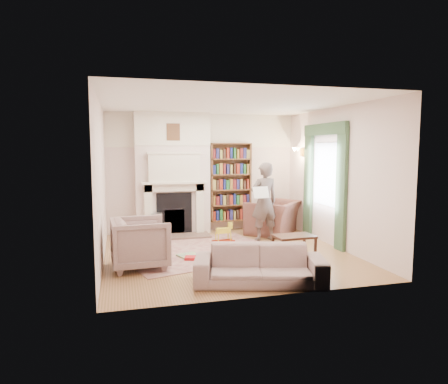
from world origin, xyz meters
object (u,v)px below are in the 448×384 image
object	(u,v)px
sofa	(260,265)
rocking_horse	(223,233)
armchair_left	(140,243)
coffee_table	(294,248)
armchair_reading	(273,217)
man_reading	(264,202)
paraffin_heater	(157,225)
bookcase	(230,182)

from	to	relation	value
sofa	rocking_horse	distance (m)	2.64
armchair_left	sofa	distance (m)	2.08
sofa	coffee_table	distance (m)	1.44
armchair_reading	sofa	bearing A→B (deg)	18.27
armchair_left	man_reading	distance (m)	3.05
man_reading	paraffin_heater	world-z (taller)	man_reading
armchair_left	coffee_table	xyz separation A→B (m)	(2.67, -0.23, -0.19)
armchair_left	coffee_table	bearing A→B (deg)	-98.71
sofa	coffee_table	bearing A→B (deg)	60.66
armchair_reading	paraffin_heater	xyz separation A→B (m)	(-2.67, 0.26, -0.11)
armchair_left	rocking_horse	xyz separation A→B (m)	(1.79, 1.39, -0.21)
sofa	man_reading	xyz separation A→B (m)	(1.03, 2.62, 0.57)
paraffin_heater	rocking_horse	bearing A→B (deg)	-32.29
rocking_horse	bookcase	bearing A→B (deg)	60.47
bookcase	sofa	size ratio (longest dim) A/B	0.97
coffee_table	paraffin_heater	size ratio (longest dim) A/B	1.27
armchair_reading	coffee_table	bearing A→B (deg)	30.91
armchair_reading	bookcase	bearing A→B (deg)	-83.69
bookcase	sofa	distance (m)	4.01
armchair_reading	man_reading	bearing A→B (deg)	6.18
coffee_table	rocking_horse	xyz separation A→B (m)	(-0.88, 1.62, -0.02)
armchair_left	rocking_horse	bearing A→B (deg)	-56.04
armchair_left	paraffin_heater	world-z (taller)	armchair_left
armchair_reading	coffee_table	size ratio (longest dim) A/B	1.68
sofa	coffee_table	world-z (taller)	sofa
bookcase	man_reading	size ratio (longest dim) A/B	1.09
coffee_table	paraffin_heater	distance (m)	3.29
armchair_reading	sofa	distance (m)	3.54
sofa	bookcase	bearing A→B (deg)	96.14
armchair_reading	sofa	size ratio (longest dim) A/B	0.62
coffee_table	rocking_horse	size ratio (longest dim) A/B	1.49
bookcase	rocking_horse	world-z (taller)	bookcase
bookcase	paraffin_heater	world-z (taller)	bookcase
armchair_left	sofa	size ratio (longest dim) A/B	0.48
coffee_table	sofa	bearing A→B (deg)	-138.26
man_reading	coffee_table	world-z (taller)	man_reading
bookcase	armchair_left	world-z (taller)	bookcase
armchair_left	man_reading	size ratio (longest dim) A/B	0.55
sofa	coffee_table	size ratio (longest dim) A/B	2.72
coffee_table	rocking_horse	world-z (taller)	coffee_table
armchair_left	man_reading	bearing A→B (deg)	-66.98
bookcase	man_reading	bearing A→B (deg)	-71.77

